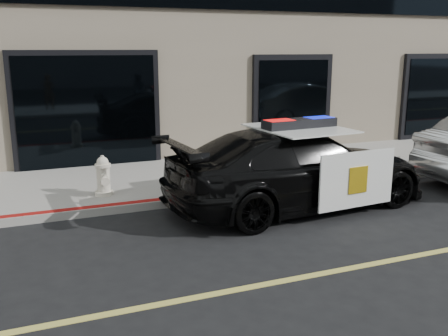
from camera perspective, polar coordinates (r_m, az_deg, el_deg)
name	(u,v)px	position (r m, az deg, el deg)	size (l,w,h in m)	color
ground	(245,288)	(6.40, 2.44, -13.58)	(120.00, 120.00, 0.00)	black
sidewalk_n	(148,181)	(11.07, -8.69, -1.47)	(60.00, 3.50, 0.15)	gray
police_car	(298,168)	(9.37, 8.47, 0.03)	(2.89, 5.43, 1.67)	black
fire_hydrant	(103,177)	(9.83, -13.62, -0.98)	(0.35, 0.49, 0.78)	silver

